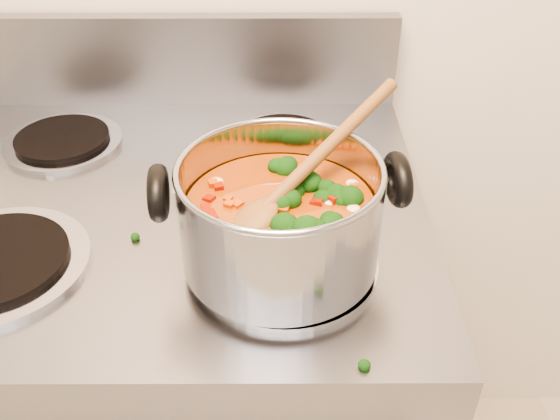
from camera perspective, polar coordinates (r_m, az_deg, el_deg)
The scene contains 4 objects.
electric_range at distance 1.24m, azimuth -8.49°, elevation -16.22°, with size 0.77×0.69×1.08m.
stockpot at distance 0.74m, azimuth -0.04°, elevation -0.71°, with size 0.30×0.24×0.15m.
wooden_spoon at distance 0.72m, azimuth 1.07°, elevation 2.54°, with size 0.23×0.23×0.11m.
cooktop_crumbs at distance 0.82m, azimuth -6.41°, elevation -2.92°, with size 0.16×0.30×0.01m.
Camera 1 is at (0.21, 0.42, 1.44)m, focal length 40.00 mm.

